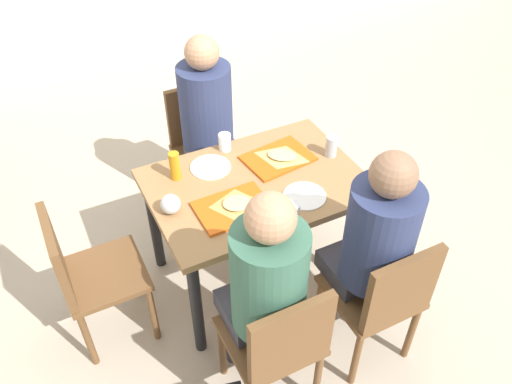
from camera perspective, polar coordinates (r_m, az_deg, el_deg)
The scene contains 20 objects.
ground_plane at distance 3.25m, azimuth 0.00°, elevation -8.84°, with size 10.00×10.00×0.02m, color #B7A893.
main_table at distance 2.80m, azimuth 0.00°, elevation -0.42°, with size 1.12×0.79×0.73m.
chair_near_left at distance 2.36m, azimuth 2.51°, elevation -16.12°, with size 0.40×0.40×0.85m.
chair_near_right at distance 2.57m, azimuth 13.69°, elevation -11.00°, with size 0.40×0.40×0.85m.
chair_far_side at distance 3.44m, azimuth -5.84°, elevation 5.65°, with size 0.40×0.40×0.85m.
chair_left_end at distance 2.73m, azimuth -18.17°, elevation -8.32°, with size 0.40×0.40×0.85m.
person_in_red at distance 2.23m, azimuth 0.95°, elevation -10.00°, with size 0.32×0.42×1.26m.
person_in_brown_jacket at distance 2.46m, azimuth 12.63°, elevation -5.21°, with size 0.32×0.42×1.26m.
person_far_side at distance 3.19m, azimuth -5.18°, elevation 7.96°, with size 0.32×0.42×1.26m.
tray_red_near at distance 2.57m, azimuth -2.51°, elevation -1.73°, with size 0.36×0.26×0.02m, color #D85914.
tray_red_far at distance 2.88m, azimuth 2.42°, elevation 3.73°, with size 0.36×0.26×0.02m, color #D85914.
paper_plate_center at distance 2.83m, azimuth -5.00°, elevation 2.74°, with size 0.22×0.22×0.01m, color white.
paper_plate_near_edge at distance 2.65m, azimuth 5.33°, elevation -0.43°, with size 0.22×0.22×0.01m, color white.
pizza_slice_a at distance 2.57m, azimuth -2.10°, elevation -1.31°, with size 0.25×0.23×0.02m.
pizza_slice_b at distance 2.87m, azimuth 2.84°, elevation 3.96°, with size 0.27×0.27×0.02m.
plastic_cup_a at distance 2.93m, azimuth -3.43°, elevation 5.48°, with size 0.07×0.07×0.10m, color white.
plastic_cup_b at distance 2.49m, azimuth 4.03°, elevation -2.19°, with size 0.07×0.07×0.10m, color white.
soda_can at distance 2.91m, azimuth 8.23°, elevation 4.97°, with size 0.07×0.07×0.12m, color #B7BCC6.
condiment_bottle at distance 2.74m, azimuth -8.85°, elevation 2.83°, with size 0.06×0.06×0.16m, color orange.
foil_bundle at distance 2.56m, azimuth -9.32°, elevation -1.32°, with size 0.10×0.10×0.10m, color silver.
Camera 1 is at (-0.94, -1.87, 2.48)m, focal length 36.62 mm.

